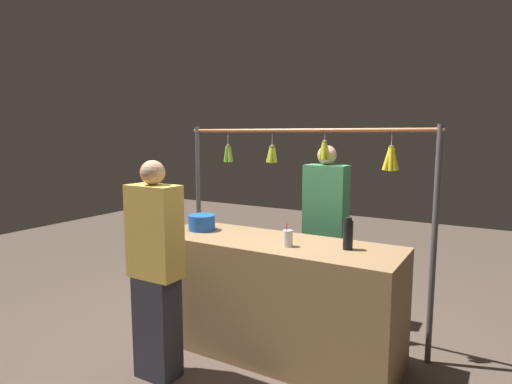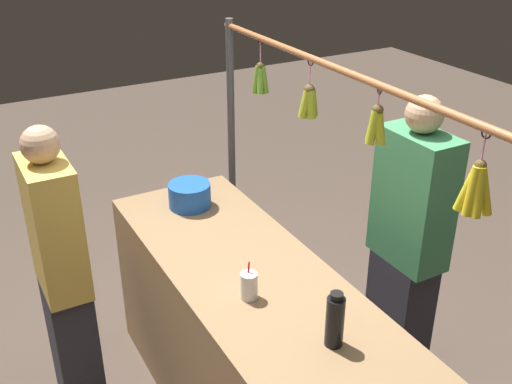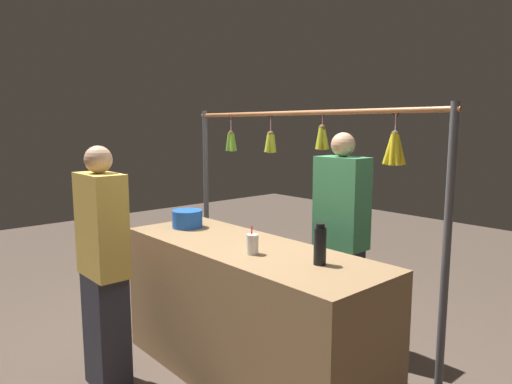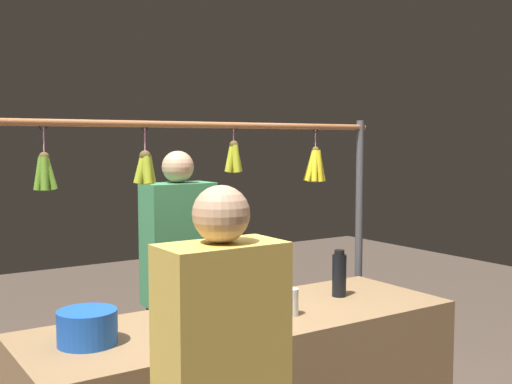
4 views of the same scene
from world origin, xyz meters
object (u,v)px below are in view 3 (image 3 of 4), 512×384
Objects in this scene: blue_bucket at (187,219)px; customer_person at (104,271)px; water_bottle at (320,245)px; vendor_person at (340,243)px; drink_cup at (252,244)px.

blue_bucket is 0.15× the size of customer_person.
vendor_person is (0.48, -0.80, -0.22)m from water_bottle.
vendor_person is 1.70m from customer_person.
water_bottle is 0.96m from vendor_person.
customer_person reaches higher than drink_cup.
customer_person is at bearing 102.21° from blue_bucket.
blue_bucket is 1.17m from vendor_person.
customer_person is (0.64, 1.57, -0.04)m from vendor_person.
water_bottle reaches higher than drink_cup.
customer_person is (0.72, 0.62, -0.20)m from drink_cup.
customer_person reaches higher than blue_bucket.
water_bottle is 0.15× the size of customer_person.
blue_bucket is 1.33× the size of drink_cup.
customer_person is at bearing 40.98° from drink_cup.
vendor_person is at bearing -134.02° from blue_bucket.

